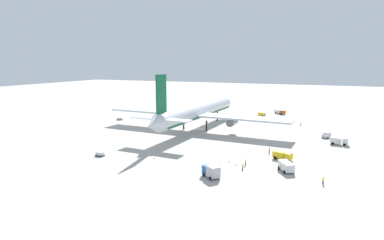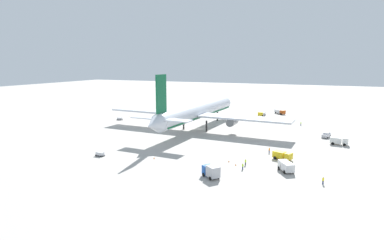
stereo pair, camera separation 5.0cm
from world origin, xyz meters
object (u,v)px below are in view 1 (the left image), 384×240
object	(u,v)px
service_truck_2	(280,112)
baggage_cart_0	(120,119)
service_truck_3	(282,155)
service_truck_5	(211,171)
traffic_cone_0	(154,158)
service_van	(326,135)
traffic_cone_3	(129,116)
service_truck_4	(286,166)
baggage_cart_1	(100,154)
ground_worker_3	(243,166)
traffic_cone_4	(229,161)
ground_worker_0	(323,181)
ground_worker_2	(269,150)
service_truck_1	(339,141)
airliner	(197,112)
traffic_cone_1	(236,165)
service_truck_0	(262,114)
ground_worker_4	(301,124)
ground_worker_1	(246,162)
traffic_cone_2	(172,110)

from	to	relation	value
service_truck_2	baggage_cart_0	distance (m)	84.20
service_truck_3	service_truck_5	xyz separation A→B (m)	(-22.02, 13.44, 0.32)
baggage_cart_0	traffic_cone_0	xyz separation A→B (m)	(-49.31, -47.55, -0.40)
service_truck_5	traffic_cone_0	bearing A→B (deg)	68.38
service_truck_3	service_truck_5	distance (m)	25.80
service_van	traffic_cone_3	xyz separation A→B (m)	(9.77, 93.20, -0.76)
service_truck_4	baggage_cart_0	distance (m)	95.52
service_van	baggage_cart_1	xyz separation A→B (m)	(-52.71, 60.80, -0.37)
ground_worker_3	traffic_cone_4	bearing A→B (deg)	48.40
ground_worker_0	traffic_cone_3	size ratio (longest dim) A/B	3.19
ground_worker_2	service_truck_1	bearing A→B (deg)	-44.51
service_truck_3	ground_worker_3	world-z (taller)	service_truck_3
airliner	traffic_cone_1	distance (m)	49.23
service_truck_1	traffic_cone_1	size ratio (longest dim) A/B	10.62
service_truck_2	service_truck_5	size ratio (longest dim) A/B	1.23
service_truck_4	service_van	world-z (taller)	service_truck_4
service_truck_2	service_truck_0	bearing A→B (deg)	146.45
ground_worker_4	traffic_cone_1	size ratio (longest dim) A/B	3.16
airliner	traffic_cone_1	bearing A→B (deg)	-144.85
service_truck_3	ground_worker_0	distance (m)	19.63
service_truck_4	baggage_cart_1	bearing A→B (deg)	98.24
ground_worker_2	ground_worker_4	size ratio (longest dim) A/B	1.02
service_truck_4	ground_worker_1	xyz separation A→B (m)	(0.94, 10.73, -0.53)
service_van	ground_worker_0	size ratio (longest dim) A/B	2.81
ground_worker_0	ground_worker_2	distance (m)	26.62
service_truck_5	service_truck_2	bearing A→B (deg)	0.14
ground_worker_2	traffic_cone_3	size ratio (longest dim) A/B	3.23
service_truck_0	service_truck_3	xyz separation A→B (m)	(-74.09, -21.17, 0.12)
traffic_cone_3	ground_worker_1	bearing A→B (deg)	-126.04
service_van	ground_worker_2	world-z (taller)	service_van
service_truck_0	service_truck_3	size ratio (longest dim) A/B	0.89
ground_worker_0	traffic_cone_1	xyz separation A→B (m)	(5.38, 21.98, -0.62)
service_truck_3	ground_worker_0	size ratio (longest dim) A/B	3.28
service_truck_1	service_truck_4	distance (m)	37.55
service_van	traffic_cone_4	distance (m)	49.51
service_truck_3	traffic_cone_4	distance (m)	15.73
service_truck_4	baggage_cart_0	bearing A→B (deg)	61.45
service_van	traffic_cone_4	bearing A→B (deg)	151.02
traffic_cone_1	service_truck_4	bearing A→B (deg)	-88.34
ground_worker_1	ground_worker_3	xyz separation A→B (m)	(-3.70, -0.22, -0.07)
traffic_cone_4	ground_worker_3	bearing A→B (deg)	-131.60
traffic_cone_4	traffic_cone_1	bearing A→B (deg)	-129.69
service_truck_0	service_truck_3	world-z (taller)	service_truck_3
service_truck_0	traffic_cone_1	size ratio (longest dim) A/B	9.27
ground_worker_3	service_truck_1	bearing A→B (deg)	-31.08
service_truck_2	service_van	world-z (taller)	service_truck_2
ground_worker_3	ground_worker_2	bearing A→B (deg)	-10.66
service_truck_3	traffic_cone_2	size ratio (longest dim) A/B	10.45
service_truck_0	service_van	world-z (taller)	service_truck_0
baggage_cart_1	ground_worker_4	world-z (taller)	ground_worker_4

